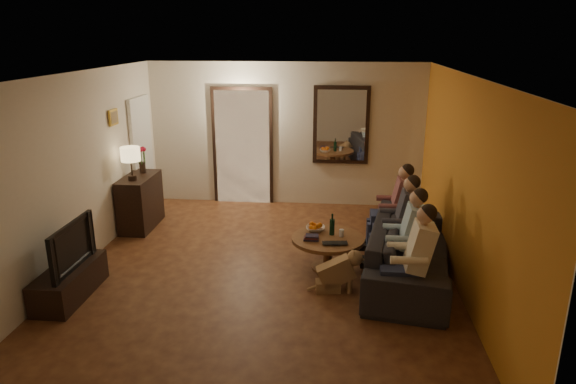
# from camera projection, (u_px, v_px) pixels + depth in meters

# --- Properties ---
(floor) EXTENTS (5.00, 6.00, 0.01)m
(floor) POSITION_uv_depth(u_px,v_px,m) (264.00, 272.00, 6.89)
(floor) COLOR #471F13
(floor) RESTS_ON ground
(ceiling) EXTENTS (5.00, 6.00, 0.01)m
(ceiling) POSITION_uv_depth(u_px,v_px,m) (261.00, 75.00, 6.12)
(ceiling) COLOR white
(ceiling) RESTS_ON back_wall
(back_wall) EXTENTS (5.00, 0.02, 2.60)m
(back_wall) POSITION_uv_depth(u_px,v_px,m) (286.00, 135.00, 9.35)
(back_wall) COLOR beige
(back_wall) RESTS_ON floor
(front_wall) EXTENTS (5.00, 0.02, 2.60)m
(front_wall) POSITION_uv_depth(u_px,v_px,m) (202.00, 294.00, 3.65)
(front_wall) COLOR beige
(front_wall) RESTS_ON floor
(left_wall) EXTENTS (0.02, 6.00, 2.60)m
(left_wall) POSITION_uv_depth(u_px,v_px,m) (74.00, 175.00, 6.73)
(left_wall) COLOR beige
(left_wall) RESTS_ON floor
(right_wall) EXTENTS (0.02, 6.00, 2.60)m
(right_wall) POSITION_uv_depth(u_px,v_px,m) (464.00, 185.00, 6.27)
(right_wall) COLOR beige
(right_wall) RESTS_ON floor
(orange_accent) EXTENTS (0.01, 6.00, 2.60)m
(orange_accent) POSITION_uv_depth(u_px,v_px,m) (464.00, 185.00, 6.27)
(orange_accent) COLOR orange
(orange_accent) RESTS_ON right_wall
(kitchen_doorway) EXTENTS (1.00, 0.06, 2.10)m
(kitchen_doorway) POSITION_uv_depth(u_px,v_px,m) (243.00, 148.00, 9.48)
(kitchen_doorway) COLOR #FFE0A5
(kitchen_doorway) RESTS_ON floor
(door_trim) EXTENTS (1.12, 0.04, 2.22)m
(door_trim) POSITION_uv_depth(u_px,v_px,m) (243.00, 148.00, 9.47)
(door_trim) COLOR black
(door_trim) RESTS_ON floor
(fridge_glimpse) EXTENTS (0.45, 0.03, 1.70)m
(fridge_glimpse) POSITION_uv_depth(u_px,v_px,m) (256.00, 156.00, 9.51)
(fridge_glimpse) COLOR silver
(fridge_glimpse) RESTS_ON floor
(mirror_frame) EXTENTS (1.00, 0.05, 1.40)m
(mirror_frame) POSITION_uv_depth(u_px,v_px,m) (341.00, 125.00, 9.16)
(mirror_frame) COLOR black
(mirror_frame) RESTS_ON back_wall
(mirror_glass) EXTENTS (0.86, 0.02, 1.26)m
(mirror_glass) POSITION_uv_depth(u_px,v_px,m) (341.00, 125.00, 9.14)
(mirror_glass) COLOR white
(mirror_glass) RESTS_ON back_wall
(white_door) EXTENTS (0.06, 0.85, 2.04)m
(white_door) POSITION_uv_depth(u_px,v_px,m) (143.00, 156.00, 9.00)
(white_door) COLOR white
(white_door) RESTS_ON floor
(framed_art) EXTENTS (0.03, 0.28, 0.24)m
(framed_art) POSITION_uv_depth(u_px,v_px,m) (113.00, 117.00, 7.80)
(framed_art) COLOR #B28C33
(framed_art) RESTS_ON left_wall
(art_canvas) EXTENTS (0.01, 0.22, 0.18)m
(art_canvas) POSITION_uv_depth(u_px,v_px,m) (114.00, 117.00, 7.80)
(art_canvas) COLOR brown
(art_canvas) RESTS_ON left_wall
(dresser) EXTENTS (0.45, 0.97, 0.86)m
(dresser) POSITION_uv_depth(u_px,v_px,m) (140.00, 202.00, 8.40)
(dresser) COLOR black
(dresser) RESTS_ON floor
(table_lamp) EXTENTS (0.30, 0.30, 0.54)m
(table_lamp) POSITION_uv_depth(u_px,v_px,m) (131.00, 163.00, 7.98)
(table_lamp) COLOR beige
(table_lamp) RESTS_ON dresser
(flower_vase) EXTENTS (0.14, 0.14, 0.44)m
(flower_vase) POSITION_uv_depth(u_px,v_px,m) (142.00, 160.00, 8.41)
(flower_vase) COLOR #B91331
(flower_vase) RESTS_ON dresser
(tv_stand) EXTENTS (0.45, 1.14, 0.38)m
(tv_stand) POSITION_uv_depth(u_px,v_px,m) (70.00, 282.00, 6.22)
(tv_stand) COLOR black
(tv_stand) RESTS_ON floor
(tv) EXTENTS (0.99, 0.13, 0.57)m
(tv) POSITION_uv_depth(u_px,v_px,m) (65.00, 246.00, 6.07)
(tv) COLOR black
(tv) RESTS_ON tv_stand
(sofa) EXTENTS (2.63, 1.40, 0.73)m
(sofa) POSITION_uv_depth(u_px,v_px,m) (410.00, 250.00, 6.69)
(sofa) COLOR black
(sofa) RESTS_ON floor
(person_a) EXTENTS (0.60, 0.40, 1.20)m
(person_a) POSITION_uv_depth(u_px,v_px,m) (413.00, 263.00, 5.77)
(person_a) COLOR tan
(person_a) RESTS_ON sofa
(person_b) EXTENTS (0.60, 0.40, 1.20)m
(person_b) POSITION_uv_depth(u_px,v_px,m) (407.00, 242.00, 6.34)
(person_b) COLOR tan
(person_b) RESTS_ON sofa
(person_c) EXTENTS (0.60, 0.40, 1.20)m
(person_c) POSITION_uv_depth(u_px,v_px,m) (401.00, 225.00, 6.91)
(person_c) COLOR tan
(person_c) RESTS_ON sofa
(person_d) EXTENTS (0.60, 0.40, 1.20)m
(person_d) POSITION_uv_depth(u_px,v_px,m) (396.00, 210.00, 7.48)
(person_d) COLOR tan
(person_d) RESTS_ON sofa
(dog) EXTENTS (0.59, 0.31, 0.56)m
(dog) POSITION_uv_depth(u_px,v_px,m) (336.00, 270.00, 6.31)
(dog) COLOR olive
(dog) RESTS_ON floor
(coffee_table) EXTENTS (1.15, 1.15, 0.45)m
(coffee_table) POSITION_uv_depth(u_px,v_px,m) (328.00, 253.00, 6.96)
(coffee_table) COLOR brown
(coffee_table) RESTS_ON floor
(bowl) EXTENTS (0.26, 0.26, 0.06)m
(bowl) POSITION_uv_depth(u_px,v_px,m) (315.00, 229.00, 7.11)
(bowl) COLOR white
(bowl) RESTS_ON coffee_table
(oranges) EXTENTS (0.20, 0.20, 0.08)m
(oranges) POSITION_uv_depth(u_px,v_px,m) (315.00, 224.00, 7.09)
(oranges) COLOR #D56211
(oranges) RESTS_ON bowl
(wine_bottle) EXTENTS (0.07, 0.07, 0.31)m
(wine_bottle) POSITION_uv_depth(u_px,v_px,m) (332.00, 224.00, 6.94)
(wine_bottle) COLOR black
(wine_bottle) RESTS_ON coffee_table
(wine_glass) EXTENTS (0.06, 0.06, 0.10)m
(wine_glass) POSITION_uv_depth(u_px,v_px,m) (342.00, 233.00, 6.91)
(wine_glass) COLOR silver
(wine_glass) RESTS_ON coffee_table
(book_stack) EXTENTS (0.20, 0.15, 0.07)m
(book_stack) POSITION_uv_depth(u_px,v_px,m) (311.00, 237.00, 6.81)
(book_stack) COLOR black
(book_stack) RESTS_ON coffee_table
(laptop) EXTENTS (0.35, 0.25, 0.03)m
(laptop) POSITION_uv_depth(u_px,v_px,m) (335.00, 245.00, 6.62)
(laptop) COLOR black
(laptop) RESTS_ON coffee_table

